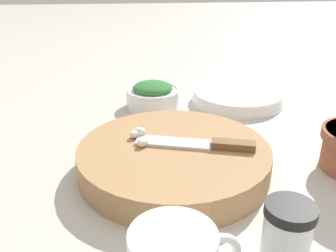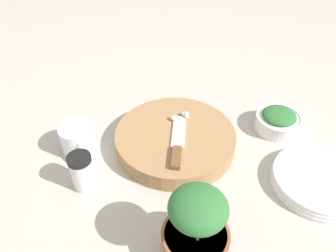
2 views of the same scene
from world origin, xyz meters
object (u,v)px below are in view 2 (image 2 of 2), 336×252
at_px(chef_knife, 178,144).
at_px(potted_herb, 198,231).
at_px(coffee_mug, 79,139).
at_px(herb_bowl, 278,120).
at_px(plate_stack, 319,180).
at_px(cutting_board, 175,139).
at_px(spice_jar, 82,172).
at_px(garlic_cloves, 182,116).

relative_size(chef_knife, potted_herb, 1.10).
distance_m(chef_knife, coffee_mug, 0.26).
xyz_separation_m(herb_bowl, plate_stack, (-0.01, 0.21, -0.02)).
bearing_deg(plate_stack, chef_knife, -25.00).
xyz_separation_m(cutting_board, chef_knife, (0.00, 0.05, 0.03)).
bearing_deg(chef_knife, herb_bowl, 27.25).
relative_size(spice_jar, plate_stack, 0.43).
height_order(herb_bowl, spice_jar, spice_jar).
bearing_deg(garlic_cloves, cutting_board, 62.34).
bearing_deg(plate_stack, cutting_board, -31.84).
distance_m(coffee_mug, potted_herb, 0.41).
distance_m(cutting_board, plate_stack, 0.36).
xyz_separation_m(coffee_mug, plate_stack, (-0.56, 0.22, -0.03)).
bearing_deg(coffee_mug, herb_bowl, 179.16).
relative_size(chef_knife, spice_jar, 2.03).
relative_size(garlic_cloves, plate_stack, 0.26).
distance_m(garlic_cloves, plate_stack, 0.38).
xyz_separation_m(garlic_cloves, herb_bowl, (-0.27, 0.04, -0.02)).
distance_m(cutting_board, coffee_mug, 0.25).
xyz_separation_m(chef_knife, potted_herb, (0.02, 0.26, 0.03)).
height_order(cutting_board, plate_stack, cutting_board).
bearing_deg(coffee_mug, plate_stack, 158.66).
height_order(spice_jar, coffee_mug, spice_jar).
height_order(cutting_board, spice_jar, spice_jar).
bearing_deg(spice_jar, chef_knife, -167.97).
xyz_separation_m(cutting_board, garlic_cloves, (-0.03, -0.06, 0.03)).
height_order(chef_knife, herb_bowl, herb_bowl).
bearing_deg(plate_stack, herb_bowl, -87.12).
xyz_separation_m(chef_knife, plate_stack, (-0.31, 0.15, -0.04)).
xyz_separation_m(chef_knife, coffee_mug, (0.25, -0.07, -0.01)).
height_order(chef_knife, spice_jar, spice_jar).
bearing_deg(herb_bowl, potted_herb, 45.81).
distance_m(cutting_board, garlic_cloves, 0.07).
xyz_separation_m(coffee_mug, potted_herb, (-0.23, 0.34, 0.04)).
height_order(herb_bowl, coffee_mug, coffee_mug).
xyz_separation_m(cutting_board, plate_stack, (-0.31, 0.19, -0.01)).
bearing_deg(herb_bowl, spice_jar, 12.04).
relative_size(garlic_cloves, potted_herb, 0.33).
xyz_separation_m(herb_bowl, potted_herb, (0.32, 0.33, 0.05)).
bearing_deg(chef_knife, spice_jar, -152.77).
bearing_deg(potted_herb, plate_stack, -160.41).
bearing_deg(chef_knife, coffee_mug, 178.78).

